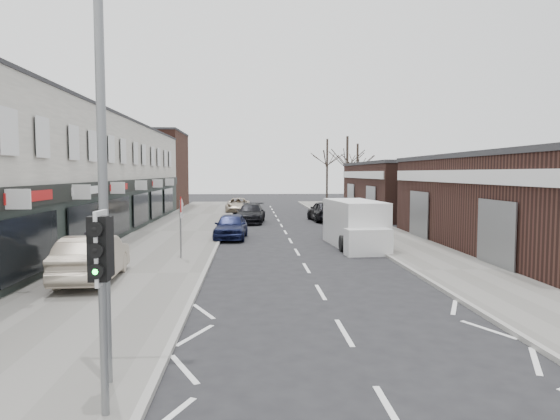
{
  "coord_description": "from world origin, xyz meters",
  "views": [
    {
      "loc": [
        -2.19,
        -9.43,
        3.77
      ],
      "look_at": [
        -1.27,
        6.21,
        2.6
      ],
      "focal_mm": 32.0,
      "sensor_mm": 36.0,
      "label": 1
    }
  ],
  "objects": [
    {
      "name": "parked_car_right_a",
      "position": [
        3.35,
        18.63,
        0.77
      ],
      "size": [
        2.07,
        4.81,
        1.54
      ],
      "primitive_type": "imported",
      "rotation": [
        0.0,
        0.0,
        3.24
      ],
      "color": "silver",
      "rests_on": "ground"
    },
    {
      "name": "brick_block_far",
      "position": [
        -13.5,
        45.0,
        4.0
      ],
      "size": [
        8.0,
        10.0,
        8.0
      ],
      "primitive_type": "cube",
      "color": "#45251D",
      "rests_on": "ground"
    },
    {
      "name": "pavement_right",
      "position": [
        5.75,
        22.0,
        0.06
      ],
      "size": [
        3.5,
        64.0,
        0.12
      ],
      "primitive_type": "cube",
      "color": "slate",
      "rests_on": "ground"
    },
    {
      "name": "shop_terrace_left",
      "position": [
        -13.5,
        19.5,
        3.55
      ],
      "size": [
        8.0,
        41.0,
        7.1
      ],
      "primitive_type": "cube",
      "color": "silver",
      "rests_on": "ground"
    },
    {
      "name": "street_lamp",
      "position": [
        -4.53,
        -0.8,
        4.62
      ],
      "size": [
        2.23,
        0.22,
        8.0
      ],
      "color": "slate",
      "rests_on": "pavement_left"
    },
    {
      "name": "right_unit_far",
      "position": [
        12.5,
        34.0,
        2.25
      ],
      "size": [
        10.0,
        16.0,
        4.5
      ],
      "primitive_type": "cube",
      "color": "#341D18",
      "rests_on": "ground"
    },
    {
      "name": "warning_sign",
      "position": [
        -5.16,
        12.0,
        2.2
      ],
      "size": [
        0.12,
        0.8,
        2.7
      ],
      "color": "slate",
      "rests_on": "pavement_left"
    },
    {
      "name": "tree_far_a",
      "position": [
        9.0,
        48.0,
        0.0
      ],
      "size": [
        3.6,
        3.6,
        8.0
      ],
      "primitive_type": null,
      "color": "#382D26",
      "rests_on": "ground"
    },
    {
      "name": "tree_far_c",
      "position": [
        8.5,
        60.0,
        0.0
      ],
      "size": [
        3.6,
        3.6,
        8.5
      ],
      "primitive_type": null,
      "color": "#382D26",
      "rests_on": "ground"
    },
    {
      "name": "parked_car_right_b",
      "position": [
        3.5,
        29.07,
        0.81
      ],
      "size": [
        2.34,
        4.92,
        1.62
      ],
      "primitive_type": "imported",
      "rotation": [
        0.0,
        0.0,
        3.23
      ],
      "color": "black",
      "rests_on": "ground"
    },
    {
      "name": "right_unit_near",
      "position": [
        12.5,
        14.0,
        2.25
      ],
      "size": [
        10.0,
        18.0,
        4.5
      ],
      "primitive_type": "cube",
      "color": "#341D18",
      "rests_on": "ground"
    },
    {
      "name": "white_van",
      "position": [
        3.15,
        15.62,
        1.11
      ],
      "size": [
        2.54,
        6.2,
        2.35
      ],
      "rotation": [
        0.0,
        0.0,
        0.08
      ],
      "color": "white",
      "rests_on": "ground"
    },
    {
      "name": "tree_far_b",
      "position": [
        11.5,
        54.0,
        0.0
      ],
      "size": [
        3.6,
        3.6,
        7.5
      ],
      "primitive_type": null,
      "color": "#382D26",
      "rests_on": "ground"
    },
    {
      "name": "parked_car_left_a",
      "position": [
        -3.33,
        19.01,
        0.73
      ],
      "size": [
        1.98,
        4.4,
        1.47
      ],
      "primitive_type": "imported",
      "rotation": [
        0.0,
        0.0,
        -0.06
      ],
      "color": "#121839",
      "rests_on": "ground"
    },
    {
      "name": "parked_car_left_c",
      "position": [
        -3.4,
        38.25,
        0.68
      ],
      "size": [
        2.28,
        4.89,
        1.35
      ],
      "primitive_type": "imported",
      "rotation": [
        0.0,
        0.0,
        -0.01
      ],
      "color": "#BAAA94",
      "rests_on": "ground"
    },
    {
      "name": "pedestrian",
      "position": [
        -8.21,
        9.2,
        0.88
      ],
      "size": [
        0.65,
        0.55,
        1.53
      ],
      "primitive_type": "imported",
      "rotation": [
        0.0,
        0.0,
        3.52
      ],
      "color": "black",
      "rests_on": "pavement_left"
    },
    {
      "name": "pavement_left",
      "position": [
        -6.75,
        22.0,
        0.06
      ],
      "size": [
        5.5,
        64.0,
        0.12
      ],
      "primitive_type": "cube",
      "color": "slate",
      "rests_on": "ground"
    },
    {
      "name": "sedan_on_pavement",
      "position": [
        -7.56,
        7.63,
        0.9
      ],
      "size": [
        1.92,
        4.8,
        1.55
      ],
      "primitive_type": "imported",
      "rotation": [
        0.0,
        0.0,
        3.2
      ],
      "color": "#B1A28D",
      "rests_on": "pavement_left"
    },
    {
      "name": "parked_car_left_b",
      "position": [
        -2.2,
        28.03,
        0.72
      ],
      "size": [
        2.45,
        5.1,
        1.43
      ],
      "primitive_type": "imported",
      "rotation": [
        0.0,
        0.0,
        -0.09
      ],
      "color": "black",
      "rests_on": "ground"
    },
    {
      "name": "ground",
      "position": [
        0.0,
        0.0,
        0.0
      ],
      "size": [
        160.0,
        160.0,
        0.0
      ],
      "primitive_type": "plane",
      "color": "black",
      "rests_on": "ground"
    },
    {
      "name": "traffic_light",
      "position": [
        -4.4,
        -2.02,
        2.41
      ],
      "size": [
        0.28,
        0.6,
        3.1
      ],
      "color": "slate",
      "rests_on": "pavement_left"
    }
  ]
}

